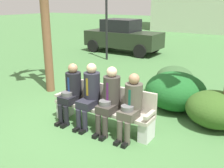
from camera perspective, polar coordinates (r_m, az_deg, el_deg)
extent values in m
plane|color=#45733E|center=(5.77, -5.07, -8.85)|extent=(80.00, 80.00, 0.00)
cube|color=#B7AD9E|center=(5.50, -2.21, -5.41)|extent=(2.26, 0.44, 0.07)
cube|color=#B7AD9E|center=(5.55, -1.15, -2.28)|extent=(2.26, 0.06, 0.45)
cube|color=#B7AD9E|center=(6.09, -10.77, -2.01)|extent=(0.08, 0.44, 0.06)
cube|color=#B7AD9E|center=(4.96, 8.32, -6.54)|extent=(0.08, 0.44, 0.06)
cube|color=silver|center=(6.18, -10.17, -5.26)|extent=(0.20, 0.37, 0.38)
cube|color=silver|center=(5.14, 7.52, -10.06)|extent=(0.20, 0.37, 0.38)
cube|color=black|center=(5.76, -9.45, -3.28)|extent=(0.32, 0.38, 0.16)
cylinder|color=black|center=(5.80, -11.14, -6.50)|extent=(0.11, 0.11, 0.45)
cylinder|color=black|center=(5.70, -9.94, -6.88)|extent=(0.11, 0.11, 0.45)
cube|color=black|center=(5.84, -11.43, -8.40)|extent=(0.09, 0.22, 0.07)
cube|color=black|center=(5.74, -10.24, -8.80)|extent=(0.09, 0.22, 0.07)
cylinder|color=black|center=(5.80, -8.37, 0.08)|extent=(0.34, 0.34, 0.51)
cube|color=navy|center=(5.68, -9.45, -0.16)|extent=(0.05, 0.01, 0.32)
sphere|color=#9E7556|center=(5.70, -8.53, 3.41)|extent=(0.21, 0.21, 0.21)
cylinder|color=#555555|center=(5.72, -9.82, -2.12)|extent=(0.24, 0.24, 0.09)
cube|color=#23232D|center=(5.47, -5.49, -4.31)|extent=(0.32, 0.38, 0.16)
cylinder|color=#23232D|center=(5.50, -7.27, -7.71)|extent=(0.11, 0.11, 0.45)
cylinder|color=#23232D|center=(5.41, -5.93, -8.11)|extent=(0.11, 0.11, 0.45)
cube|color=black|center=(5.54, -7.59, -9.70)|extent=(0.09, 0.22, 0.07)
cube|color=black|center=(5.45, -6.26, -10.14)|extent=(0.09, 0.22, 0.07)
cylinder|color=#23232D|center=(5.49, -4.39, -0.42)|extent=(0.34, 0.34, 0.58)
cube|color=olive|center=(5.36, -5.44, -0.68)|extent=(0.05, 0.01, 0.37)
sphere|color=tan|center=(5.39, -4.49, 3.45)|extent=(0.21, 0.21, 0.21)
cube|color=#38332D|center=(5.20, -1.14, -5.40)|extent=(0.32, 0.38, 0.16)
cylinder|color=#38332D|center=(5.23, -3.02, -8.99)|extent=(0.11, 0.11, 0.45)
cylinder|color=#38332D|center=(5.15, -1.53, -9.42)|extent=(0.11, 0.11, 0.45)
cube|color=black|center=(5.27, -3.36, -11.08)|extent=(0.09, 0.22, 0.07)
cube|color=black|center=(5.19, -1.89, -11.54)|extent=(0.09, 0.22, 0.07)
cylinder|color=#38332D|center=(5.23, -0.03, -1.35)|extent=(0.34, 0.34, 0.57)
cube|color=#4C1951|center=(5.09, -1.02, -1.65)|extent=(0.05, 0.01, 0.36)
sphere|color=beige|center=(5.12, -0.03, 2.66)|extent=(0.21, 0.21, 0.21)
cylinder|color=#5B5B5B|center=(5.15, -1.54, -4.13)|extent=(0.24, 0.24, 0.09)
cube|color=#4C473D|center=(4.97, 3.64, -6.57)|extent=(0.32, 0.38, 0.16)
cylinder|color=#4C473D|center=(4.99, 1.70, -10.34)|extent=(0.11, 0.11, 0.45)
cylinder|color=#4C473D|center=(4.92, 3.33, -10.79)|extent=(0.11, 0.11, 0.45)
cube|color=black|center=(5.04, 1.32, -12.52)|extent=(0.09, 0.22, 0.07)
cube|color=black|center=(4.97, 2.95, -12.99)|extent=(0.09, 0.22, 0.07)
cylinder|color=#4C473D|center=(5.01, 4.74, -2.67)|extent=(0.34, 0.34, 0.50)
cube|color=#144C3D|center=(4.87, 3.85, -3.02)|extent=(0.05, 0.01, 0.32)
sphere|color=#9E7556|center=(4.91, 4.84, 1.12)|extent=(0.21, 0.21, 0.21)
cylinder|color=#5C5C5C|center=(4.92, 3.35, -5.27)|extent=(0.24, 0.24, 0.09)
cylinder|color=brown|center=(7.63, -14.41, 14.69)|extent=(0.24, 0.24, 4.48)
ellipsoid|color=#1A5622|center=(6.57, 13.65, -1.50)|extent=(1.49, 1.36, 0.93)
ellipsoid|color=#355830|center=(8.13, 13.48, 1.36)|extent=(1.12, 1.02, 0.70)
ellipsoid|color=#34581F|center=(5.95, 21.60, -5.14)|extent=(1.24, 1.14, 0.77)
cube|color=#232D1E|center=(13.58, 2.48, 9.80)|extent=(3.93, 1.64, 0.76)
cube|color=black|center=(13.58, 1.96, 12.69)|extent=(1.73, 1.40, 0.60)
cylinder|color=black|center=(13.70, 9.11, 8.06)|extent=(0.64, 0.15, 0.64)
cylinder|color=black|center=(12.32, 6.09, 7.10)|extent=(0.64, 0.15, 0.64)
cylinder|color=black|center=(15.01, -0.54, 9.11)|extent=(0.64, 0.15, 0.64)
cylinder|color=black|center=(13.75, -4.18, 8.27)|extent=(0.64, 0.15, 0.64)
cylinder|color=black|center=(11.78, -1.21, 13.41)|extent=(0.10, 0.10, 3.37)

